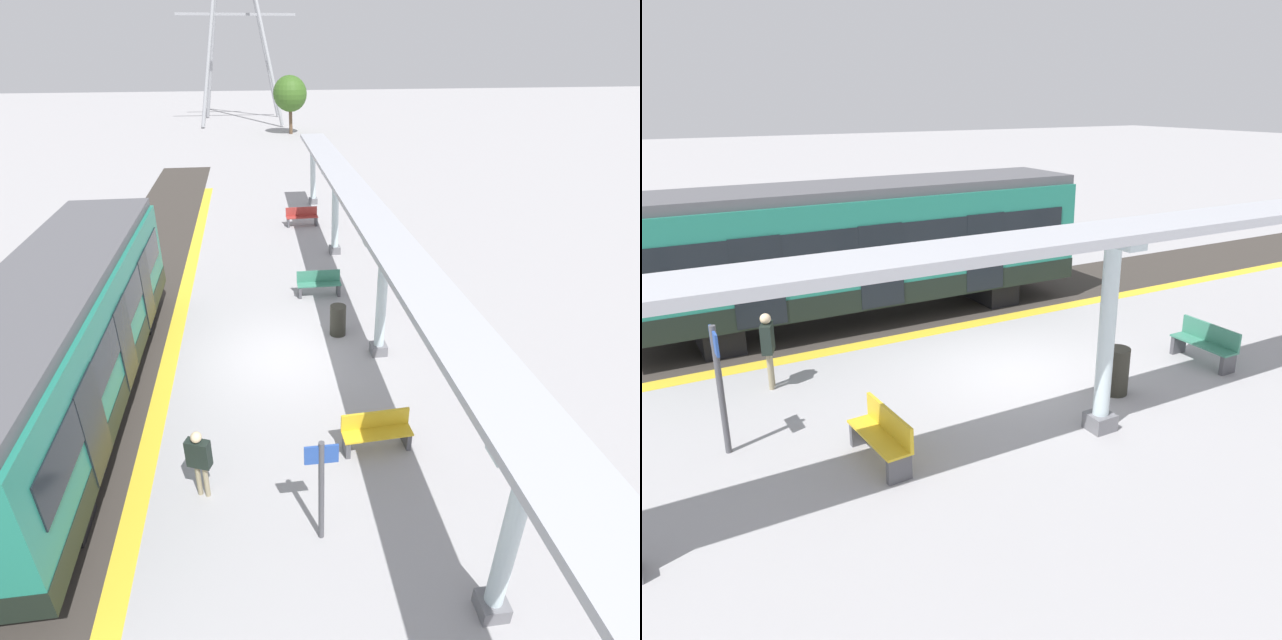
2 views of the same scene
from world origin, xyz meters
The scene contains 17 objects.
ground_plane centered at (0.00, 0.00, 0.00)m, with size 176.00×176.00×0.00m, color #9C9B9D.
tactile_edge_strip centered at (-3.02, 0.00, 0.00)m, with size 0.46×38.35×0.01m, color gold.
trackbed centered at (-4.85, 0.00, 0.00)m, with size 3.20×50.35×0.01m, color #38332D.
train_near_carriage centered at (-4.84, -1.49, 1.83)m, with size 2.65×11.56×3.48m.
canopy_pillar_second centered at (2.80, -7.63, 1.73)m, with size 1.10×0.44×3.40m.
canopy_pillar_third centered at (2.80, -0.15, 1.73)m, with size 1.10×0.44×3.40m.
canopy_pillar_fourth centered at (2.80, 7.68, 1.73)m, with size 1.10×0.44×3.40m.
canopy_pillar_fifth centered at (2.80, 15.11, 1.73)m, with size 1.10×0.44×3.40m.
canopy_beam centered at (2.80, 0.06, 3.48)m, with size 1.20×30.91×0.16m, color #A8AAB2.
bench_near_end centered at (1.86, -3.82, 0.44)m, with size 1.52×0.52×0.86m.
bench_mid_platform centered at (1.82, 11.47, 0.44)m, with size 1.52×0.50×0.86m.
bench_far_end centered at (1.63, 3.84, 0.44)m, with size 1.50×0.44×0.86m.
trash_bin centered at (1.84, 1.08, 0.47)m, with size 0.48×0.48×0.94m, color #302E26.
platform_info_sign centered at (0.39, -5.93, 1.33)m, with size 0.56×0.10×2.20m.
passenger_waiting_near_edge centered at (-1.74, -4.68, 0.98)m, with size 0.49×0.35×1.56m.
electricity_pylon centered at (-0.96, 47.52, 11.34)m, with size 11.88×8.46×22.33m.
tree_left_background centered at (3.57, 38.92, 3.50)m, with size 3.13×3.13×5.09m.
Camera 1 is at (-0.44, -11.94, 7.75)m, focal length 28.48 mm.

